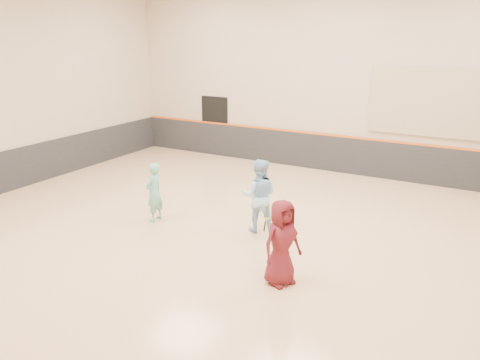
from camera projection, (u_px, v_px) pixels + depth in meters
The scene contains 14 objects.
room at pixel (244, 201), 10.48m from camera, with size 15.04×12.04×6.22m.
wainscot_back at pixel (330, 153), 15.53m from camera, with size 14.90×0.04×1.20m, color #232326.
wainscot_left at pixel (25, 166), 14.01m from camera, with size 0.04×11.90×1.20m, color #232326.
accent_stripe at pixel (331, 135), 15.33m from camera, with size 14.90×0.03×0.06m, color #D85914.
acoustic_panel at pixel (426, 102), 13.64m from camera, with size 3.20×0.08×2.00m, color tan.
doorway at pixel (215, 126), 17.47m from camera, with size 1.10×0.05×2.20m, color black.
girl at pixel (154, 192), 11.32m from camera, with size 0.53×0.35×1.46m, color #66B2A4.
instructor at pixel (259, 196), 10.68m from camera, with size 0.84×0.65×1.72m, color #9ACAEE.
young_man at pixel (282, 243), 8.40m from camera, with size 0.79×0.51×1.62m, color #58151C.
held_racket at pixel (267, 212), 10.52m from camera, with size 0.44×0.44×0.62m, color gold, non-canonical shape.
spare_racket at pixel (270, 206), 12.40m from camera, with size 0.62×0.62×0.06m, color yellow, non-canonical shape.
ball_under_racket at pixel (279, 235), 10.63m from camera, with size 0.07×0.07×0.07m, color gold.
ball_in_hand at pixel (285, 238), 8.16m from camera, with size 0.07×0.07×0.07m, color #DBEF37.
ball_beside_spare at pixel (254, 194), 13.33m from camera, with size 0.07×0.07×0.07m, color yellow.
Camera 1 is at (4.71, -8.66, 4.40)m, focal length 35.00 mm.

